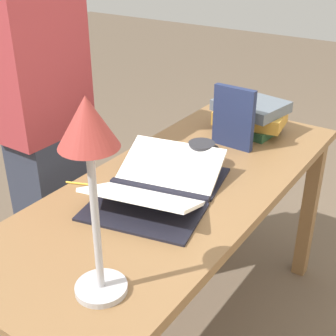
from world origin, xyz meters
TOP-DOWN VIEW (x-y plane):
  - reading_desk at (0.00, 0.00)m, footprint 1.52×0.62m
  - open_book at (0.09, -0.02)m, footprint 0.55×0.45m
  - book_stack_tall at (-0.54, 0.00)m, footprint 0.26×0.31m
  - book_standing_upright at (-0.36, 0.01)m, footprint 0.03×0.17m
  - reading_lamp at (0.55, 0.13)m, footprint 0.13×0.13m
  - coffee_mug at (-0.15, 0.00)m, footprint 0.12×0.10m
  - pencil at (0.19, -0.25)m, footprint 0.06×0.14m
  - person_reader at (0.00, -0.64)m, footprint 0.36×0.22m

SIDE VIEW (x-z plane):
  - reading_desk at x=0.00m, z-range 0.27..1.02m
  - pencil at x=0.19m, z-range 0.75..0.76m
  - open_book at x=0.09m, z-range 0.73..0.83m
  - coffee_mug at x=-0.15m, z-range 0.75..0.85m
  - person_reader at x=0.00m, z-range 0.00..1.63m
  - book_stack_tall at x=-0.54m, z-range 0.76..0.89m
  - book_standing_upright at x=-0.36m, z-range 0.75..0.99m
  - reading_lamp at x=0.55m, z-range 0.88..1.37m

